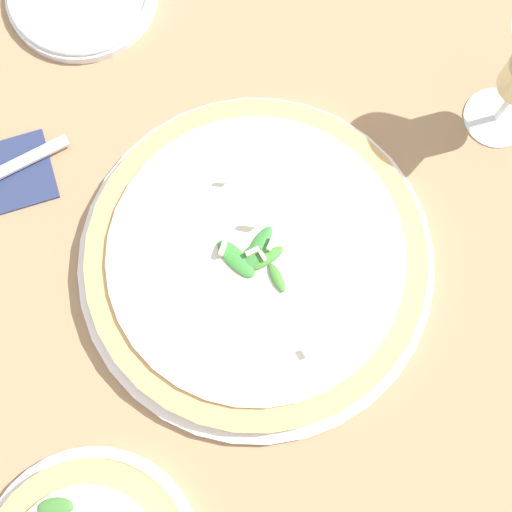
% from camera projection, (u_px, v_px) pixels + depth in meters
% --- Properties ---
extents(ground_plane, '(6.00, 6.00, 0.00)m').
position_uv_depth(ground_plane, '(297.00, 295.00, 0.70)').
color(ground_plane, '#9E7A56').
extents(pizza_arugula_main, '(0.35, 0.35, 0.05)m').
position_uv_depth(pizza_arugula_main, '(256.00, 259.00, 0.69)').
color(pizza_arugula_main, white).
rests_on(pizza_arugula_main, ground_plane).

